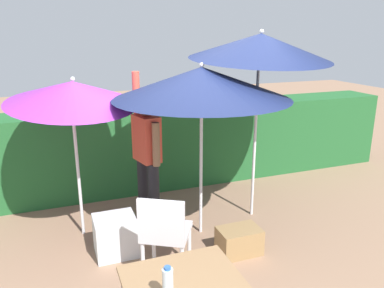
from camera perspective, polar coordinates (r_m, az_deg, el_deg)
ground_plane at (r=4.54m, az=1.37°, el=-14.48°), size 24.00×24.00×0.00m
hedge_row at (r=5.92m, az=-5.35°, el=-0.40°), size 8.00×0.70×1.24m
umbrella_rainbow at (r=4.34m, az=-17.51°, el=7.34°), size 1.43×1.44×1.94m
umbrella_orange at (r=4.67m, az=10.21°, el=14.19°), size 1.70×1.71×2.38m
umbrella_yellow at (r=4.17m, az=1.45°, el=9.14°), size 1.96×1.96×2.02m
person_vendor at (r=4.66m, az=-6.76°, el=-1.12°), size 0.30×0.56×1.88m
chair_plastic at (r=3.72m, az=-4.12°, el=-12.91°), size 0.60×0.60×0.89m
cooler_box at (r=4.32m, az=-11.41°, el=-13.30°), size 0.44×0.41×0.42m
crate_cardboard at (r=4.31m, az=7.08°, el=-14.22°), size 0.46×0.31×0.29m
folding_table at (r=2.81m, az=-1.50°, el=-20.85°), size 0.80×0.60×0.71m
bottle_water at (r=2.52m, az=-3.65°, el=-20.25°), size 0.07×0.07×0.24m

